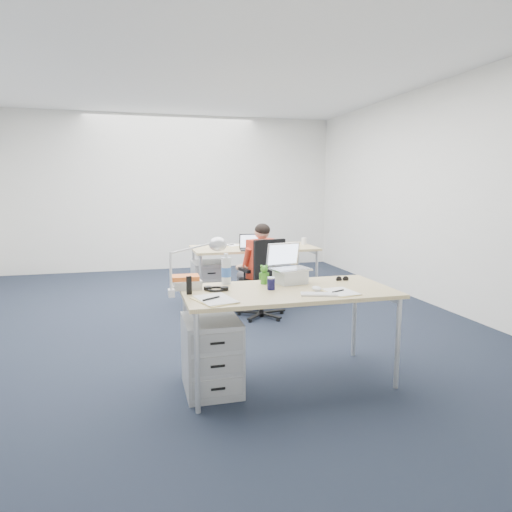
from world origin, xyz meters
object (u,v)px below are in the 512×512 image
Objects in this scene: drawer_pedestal_near at (212,354)px; water_bottle at (226,269)px; bear_figurine at (264,274)px; desk_lamp at (189,266)px; wireless_keyboard at (319,294)px; office_chair at (263,295)px; can_koozie at (271,283)px; cordless_phone at (189,285)px; dark_laptop at (252,242)px; sunglasses at (342,279)px; headphones at (216,288)px; far_cup at (304,241)px; desk_far at (254,250)px; drawer_pedestal_far at (208,283)px; book_stack at (186,282)px; computer_mouse at (317,289)px; desk_near at (288,295)px; silver_laptop at (290,264)px; seated_person at (256,269)px.

water_bottle is (0.18, 0.33, 0.58)m from drawer_pedestal_near.
desk_lamp reaches higher than bear_figurine.
drawer_pedestal_near is at bearing -178.19° from wireless_keyboard.
can_koozie is (-0.42, -1.72, 0.51)m from office_chair.
office_chair is 2.08m from cordless_phone.
wireless_keyboard is 0.92× the size of dark_laptop.
bear_figurine reaches higher than wireless_keyboard.
sunglasses is (0.26, -1.55, 0.48)m from office_chair.
bear_figurine reaches higher than can_koozie.
water_bottle is at bearing 30.44° from cordless_phone.
wireless_keyboard is 1.37× the size of headphones.
cordless_phone is at bearing -131.87° from office_chair.
far_cup is at bearing 55.94° from water_bottle.
desk_far is 16.52× the size of can_koozie.
drawer_pedestal_far is 2.46× the size of book_stack.
dark_laptop is at bearing -109.09° from desk_far.
computer_mouse is at bearing -85.16° from dark_laptop.
desk_near is at bearing -15.46° from desk_lamp.
computer_mouse is (0.19, -0.11, 0.07)m from desk_near.
can_koozie is (0.09, -2.51, 0.50)m from drawer_pedestal_far.
drawer_pedestal_near is at bearing 173.32° from computer_mouse.
sunglasses is 1.19× the size of far_cup.
wireless_keyboard is (0.76, -0.21, 0.46)m from drawer_pedestal_near.
desk_far is 2.53m from can_koozie.
desk_near is 16.52× the size of can_koozie.
drawer_pedestal_near is 0.69m from can_koozie.
water_bottle is at bearing -126.99° from office_chair.
computer_mouse is 0.55× the size of headphones.
dark_laptop reaches higher than bear_figurine.
computer_mouse is at bearing -23.48° from can_koozie.
computer_mouse is at bearing 92.55° from wireless_keyboard.
water_bottle reaches higher than desk_near.
cordless_phone is (-1.04, -1.72, 0.53)m from office_chair.
desk_far is (0.38, 2.50, 0.00)m from desk_near.
cordless_phone reaches higher than drawer_pedestal_near.
book_stack is (-0.91, 0.46, 0.04)m from wireless_keyboard.
drawer_pedestal_far is 1.74× the size of silver_laptop.
book_stack is at bearing -102.97° from drawer_pedestal_far.
drawer_pedestal_near is at bearing -127.42° from office_chair.
seated_person is 6.85× the size of bear_figurine.
headphones is (0.06, 0.13, 0.47)m from drawer_pedestal_near.
can_koozie is at bearing -150.23° from silver_laptop.
water_bottle is at bearing 13.88° from book_stack.
bear_figurine reaches higher than far_cup.
drawer_pedestal_far is 2.87× the size of headphones.
desk_far is at bearing 91.11° from headphones.
bear_figurine reaches higher than cordless_phone.
office_chair reaches higher than cordless_phone.
water_bottle is 0.88× the size of dark_laptop.
desk_lamp is at bearing 175.30° from drawer_pedestal_near.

